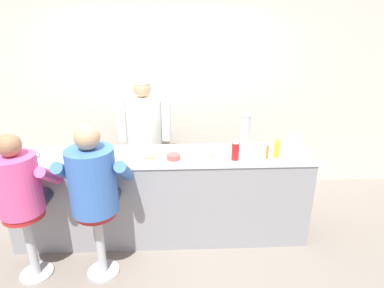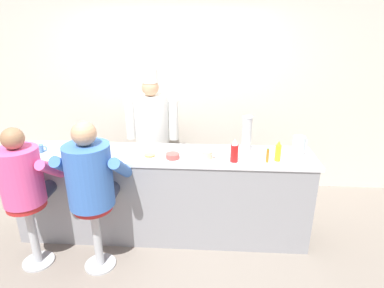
# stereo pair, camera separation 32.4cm
# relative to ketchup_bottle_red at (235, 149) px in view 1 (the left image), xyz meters

# --- Properties ---
(ground_plane) EXTENTS (20.00, 20.00, 0.00)m
(ground_plane) POSITION_rel_ketchup_bottle_red_xyz_m (-0.74, -0.12, -1.10)
(ground_plane) COLOR slate
(wall_back) EXTENTS (10.00, 0.06, 2.70)m
(wall_back) POSITION_rel_ketchup_bottle_red_xyz_m (-0.74, 1.45, 0.25)
(wall_back) COLOR beige
(wall_back) RESTS_ON ground_plane
(diner_counter) EXTENTS (3.16, 0.57, 0.99)m
(diner_counter) POSITION_rel_ketchup_bottle_red_xyz_m (-0.74, 0.17, -0.60)
(diner_counter) COLOR gray
(diner_counter) RESTS_ON ground_plane
(ketchup_bottle_red) EXTENTS (0.08, 0.08, 0.23)m
(ketchup_bottle_red) POSITION_rel_ketchup_bottle_red_xyz_m (0.00, 0.00, 0.00)
(ketchup_bottle_red) COLOR red
(ketchup_bottle_red) RESTS_ON diner_counter
(mustard_bottle_yellow) EXTENTS (0.06, 0.06, 0.21)m
(mustard_bottle_yellow) POSITION_rel_ketchup_bottle_red_xyz_m (0.43, 0.05, -0.01)
(mustard_bottle_yellow) COLOR yellow
(mustard_bottle_yellow) RESTS_ON diner_counter
(hot_sauce_bottle_orange) EXTENTS (0.03, 0.03, 0.14)m
(hot_sauce_bottle_orange) POSITION_rel_ketchup_bottle_red_xyz_m (0.32, 0.00, -0.04)
(hot_sauce_bottle_orange) COLOR orange
(hot_sauce_bottle_orange) RESTS_ON diner_counter
(water_pitcher_clear) EXTENTS (0.14, 0.12, 0.20)m
(water_pitcher_clear) POSITION_rel_ketchup_bottle_red_xyz_m (0.66, 0.19, -0.01)
(water_pitcher_clear) COLOR silver
(water_pitcher_clear) RESTS_ON diner_counter
(breakfast_plate) EXTENTS (0.26, 0.26, 0.05)m
(breakfast_plate) POSITION_rel_ketchup_bottle_red_xyz_m (-0.84, 0.03, -0.09)
(breakfast_plate) COLOR white
(breakfast_plate) RESTS_ON diner_counter
(cereal_bowl) EXTENTS (0.14, 0.14, 0.05)m
(cereal_bowl) POSITION_rel_ketchup_bottle_red_xyz_m (-0.61, 0.04, -0.08)
(cereal_bowl) COLOR #B24C47
(cereal_bowl) RESTS_ON diner_counter
(coffee_mug_tan) EXTENTS (0.14, 0.09, 0.08)m
(coffee_mug_tan) POSITION_rel_ketchup_bottle_red_xyz_m (-0.26, 0.06, -0.07)
(coffee_mug_tan) COLOR beige
(coffee_mug_tan) RESTS_ON diner_counter
(coffee_mug_blue) EXTENTS (0.13, 0.08, 0.08)m
(coffee_mug_blue) POSITION_rel_ketchup_bottle_red_xyz_m (-2.01, 0.11, -0.07)
(coffee_mug_blue) COLOR #4C7AB2
(coffee_mug_blue) RESTS_ON diner_counter
(cup_stack_steel) EXTENTS (0.10, 0.10, 0.40)m
(cup_stack_steel) POSITION_rel_ketchup_bottle_red_xyz_m (0.13, 0.21, 0.09)
(cup_stack_steel) COLOR #B7BABF
(cup_stack_steel) RESTS_ON diner_counter
(diner_seated_pink) EXTENTS (0.57, 0.56, 1.43)m
(diner_seated_pink) POSITION_rel_ketchup_bottle_red_xyz_m (-1.94, -0.37, -0.19)
(diner_seated_pink) COLOR #B2B5BA
(diner_seated_pink) RESTS_ON ground_plane
(diner_seated_blue) EXTENTS (0.62, 0.61, 1.49)m
(diner_seated_blue) POSITION_rel_ketchup_bottle_red_xyz_m (-1.30, -0.36, -0.16)
(diner_seated_blue) COLOR #B2B5BA
(diner_seated_blue) RESTS_ON ground_plane
(cook_in_whites_near) EXTENTS (0.68, 0.44, 1.74)m
(cook_in_whites_near) POSITION_rel_ketchup_bottle_red_xyz_m (-0.99, 0.99, -0.14)
(cook_in_whites_near) COLOR #232328
(cook_in_whites_near) RESTS_ON ground_plane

